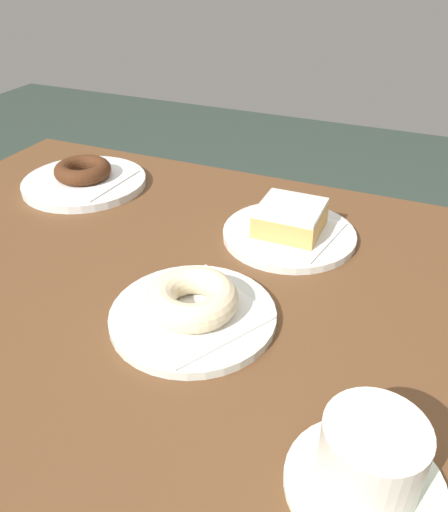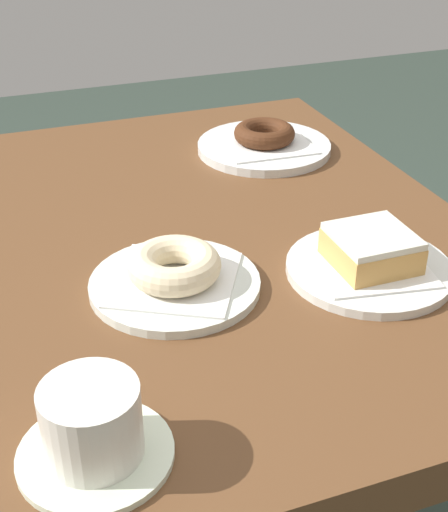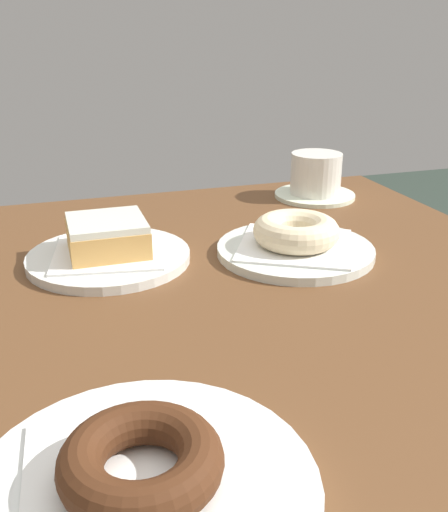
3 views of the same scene
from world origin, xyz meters
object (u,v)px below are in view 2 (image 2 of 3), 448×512
Objects in this scene: plate_glazed_square at (369,269)px; plate_sugar_ring at (175,284)px; donut_chocolate_ring at (264,133)px; plate_chocolate_ring at (264,147)px; coffee_cup at (92,427)px; donut_sugar_ring at (174,265)px; donut_glazed_square at (371,248)px.

plate_glazed_square and plate_sugar_ring have the same top height.
plate_glazed_square is 0.41m from donut_chocolate_ring.
donut_chocolate_ring is (0.00, 0.00, 0.03)m from plate_chocolate_ring.
plate_chocolate_ring is (0.41, -0.03, 0.00)m from plate_glazed_square.
coffee_cup is (-0.24, 0.15, 0.03)m from plate_sugar_ring.
plate_glazed_square is at bearing -101.92° from donut_sugar_ring.
plate_sugar_ring is 1.48× the size of coffee_cup.
coffee_cup reaches higher than plate_chocolate_ring.
plate_glazed_square is at bearing 180.00° from donut_glazed_square.
coffee_cup reaches higher than plate_glazed_square.
donut_glazed_square is 0.41m from plate_chocolate_ring.
plate_glazed_square is 0.24m from plate_sugar_ring.
plate_chocolate_ring is 0.73m from coffee_cup.
plate_sugar_ring is (0.05, 0.24, -0.00)m from plate_glazed_square.
donut_chocolate_ring reaches higher than plate_sugar_ring.
donut_chocolate_ring reaches higher than plate_glazed_square.
donut_sugar_ring is (0.00, 0.00, 0.03)m from plate_sugar_ring.
donut_glazed_square is at bearing -101.92° from donut_sugar_ring.
donut_chocolate_ring is 0.45m from plate_sugar_ring.
coffee_cup reaches higher than donut_sugar_ring.
plate_chocolate_ring reaches higher than plate_sugar_ring.
coffee_cup reaches higher than donut_chocolate_ring.
plate_chocolate_ring is 2.03× the size of donut_sugar_ring.
coffee_cup is at bearing 148.58° from donut_sugar_ring.
donut_glazed_square is 0.41m from donut_chocolate_ring.
donut_sugar_ring reaches higher than plate_chocolate_ring.
plate_glazed_square is 0.91× the size of plate_chocolate_ring.
donut_glazed_square is 0.92× the size of donut_chocolate_ring.
plate_chocolate_ring is at bearing -36.76° from donut_sugar_ring.
donut_chocolate_ring is 0.93× the size of donut_sugar_ring.
donut_glazed_square is 0.25m from plate_sugar_ring.
donut_sugar_ring is at bearing 143.24° from donut_chocolate_ring.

